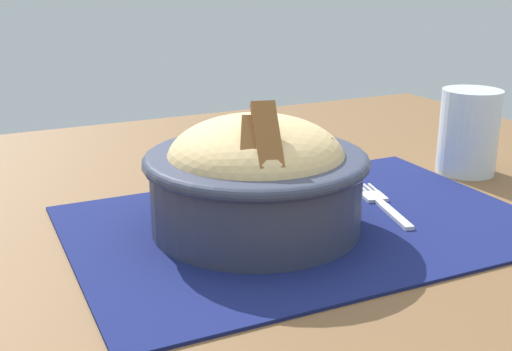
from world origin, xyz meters
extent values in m
cube|color=brown|center=(0.00, 0.00, 0.72)|extent=(1.09, 0.95, 0.04)
cylinder|color=brown|center=(0.49, 0.41, 0.35)|extent=(0.04, 0.04, 0.70)
cube|color=#11194C|center=(0.03, -0.02, 0.74)|extent=(0.43, 0.30, 0.00)
cylinder|color=#2D3347|center=(-0.01, -0.01, 0.77)|extent=(0.19, 0.19, 0.07)
torus|color=#2D3347|center=(-0.01, -0.01, 0.80)|extent=(0.20, 0.20, 0.01)
ellipsoid|color=tan|center=(-0.01, -0.01, 0.80)|extent=(0.22, 0.22, 0.08)
sphere|color=#277620|center=(-0.03, 0.00, 0.82)|extent=(0.03, 0.03, 0.03)
cylinder|color=orange|center=(0.00, 0.00, 0.82)|extent=(0.01, 0.04, 0.01)
cylinder|color=orange|center=(0.03, -0.03, 0.82)|extent=(0.02, 0.04, 0.01)
cube|color=brown|center=(-0.04, -0.05, 0.83)|extent=(0.04, 0.04, 0.04)
cube|color=brown|center=(-0.03, -0.06, 0.84)|extent=(0.03, 0.05, 0.05)
cube|color=silver|center=(0.12, -0.05, 0.74)|extent=(0.02, 0.06, 0.00)
cube|color=silver|center=(0.13, -0.01, 0.74)|extent=(0.01, 0.01, 0.00)
cube|color=silver|center=(0.13, 0.01, 0.74)|extent=(0.03, 0.03, 0.00)
cube|color=silver|center=(0.15, 0.03, 0.74)|extent=(0.01, 0.02, 0.00)
cube|color=silver|center=(0.14, 0.03, 0.74)|extent=(0.01, 0.02, 0.00)
cube|color=silver|center=(0.13, 0.03, 0.74)|extent=(0.01, 0.02, 0.00)
cube|color=silver|center=(0.13, 0.04, 0.74)|extent=(0.01, 0.02, 0.00)
cylinder|color=silver|center=(0.29, 0.04, 0.78)|extent=(0.07, 0.07, 0.10)
cylinder|color=silver|center=(0.29, 0.04, 0.76)|extent=(0.06, 0.06, 0.04)
camera|label=1|loc=(-0.25, -0.50, 0.96)|focal=45.21mm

